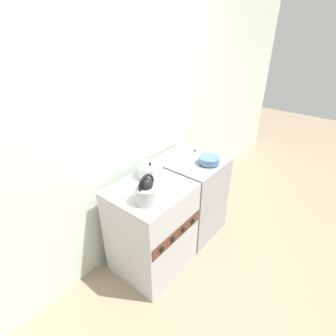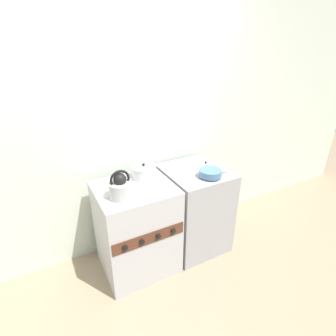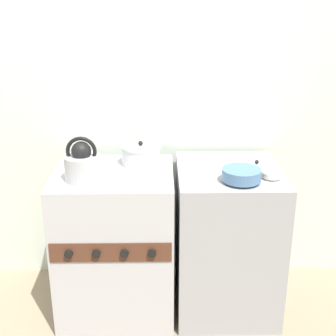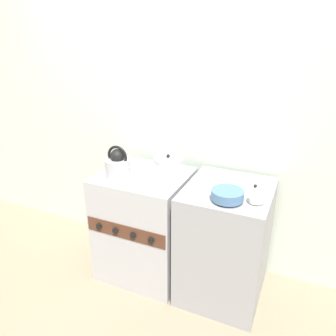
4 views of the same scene
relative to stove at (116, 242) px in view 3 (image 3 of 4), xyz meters
name	(u,v)px [view 3 (image 3 of 4)]	position (x,y,z in m)	size (l,w,h in m)	color
wall_back	(117,89)	(0.00, 0.42, 0.81)	(7.00, 0.06, 2.50)	silver
stove	(116,242)	(0.00, 0.00, 0.00)	(0.66, 0.61, 0.87)	#B2B2B7
counter	(226,239)	(0.65, 0.03, 0.00)	(0.58, 0.64, 0.87)	#99999E
kettle	(83,164)	(-0.15, -0.10, 0.53)	(0.23, 0.19, 0.24)	#B2B2B7
cooking_pot	(141,155)	(0.15, 0.13, 0.49)	(0.22, 0.22, 0.14)	silver
enamel_bowl	(241,175)	(0.68, -0.15, 0.48)	(0.20, 0.20, 0.07)	#4C729E
small_ceramic_bowl	(271,174)	(0.85, -0.10, 0.46)	(0.10, 0.10, 0.04)	beige
loose_pot_lid	(257,165)	(0.81, 0.09, 0.44)	(0.20, 0.20, 0.03)	silver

